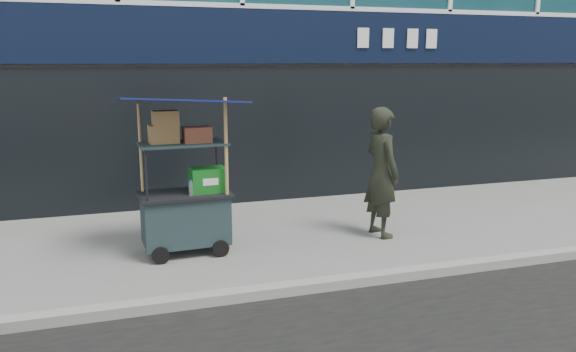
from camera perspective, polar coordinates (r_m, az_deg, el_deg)
name	(u,v)px	position (r m, az deg, el deg)	size (l,w,h in m)	color
ground	(323,282)	(6.58, 3.56, -10.73)	(80.00, 80.00, 0.00)	slate
curb	(329,284)	(6.39, 4.22, -10.88)	(80.00, 0.18, 0.12)	gray
vendor_cart	(186,198)	(7.45, -10.33, -2.26)	(1.61, 1.17, 2.10)	#182728
vendor_man	(381,172)	(8.13, 9.48, 0.39)	(0.68, 0.45, 1.87)	black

